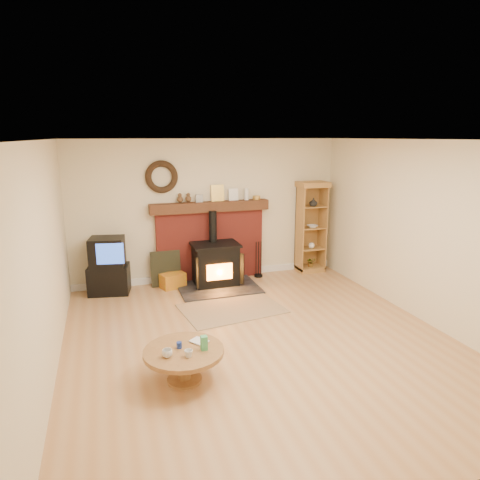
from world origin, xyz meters
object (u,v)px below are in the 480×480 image
object	(u,v)px
tv_unit	(108,267)
curio_cabinet	(311,227)
wood_stove	(216,265)
coffee_table	(184,356)

from	to	relation	value
tv_unit	curio_cabinet	world-z (taller)	curio_cabinet
tv_unit	wood_stove	bearing A→B (deg)	-5.92
curio_cabinet	coffee_table	world-z (taller)	curio_cabinet
wood_stove	tv_unit	xyz separation A→B (m)	(-1.85, 0.19, 0.09)
tv_unit	curio_cabinet	size ratio (longest dim) A/B	0.55
tv_unit	curio_cabinet	xyz separation A→B (m)	(3.86, 0.08, 0.43)
tv_unit	coffee_table	distance (m)	3.20
wood_stove	curio_cabinet	xyz separation A→B (m)	(2.01, 0.28, 0.52)
wood_stove	coffee_table	distance (m)	3.13
curio_cabinet	wood_stove	bearing A→B (deg)	-172.19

